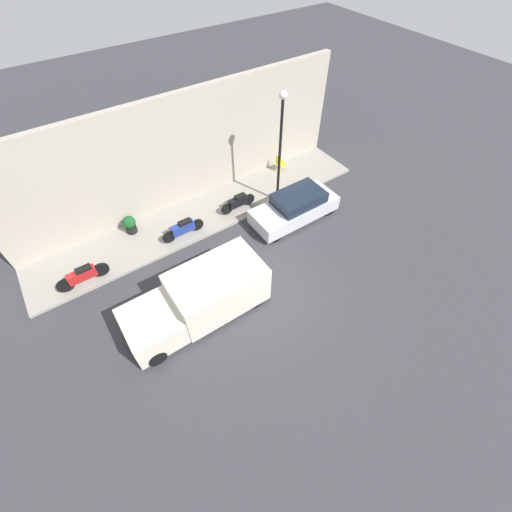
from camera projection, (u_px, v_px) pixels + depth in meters
ground_plane at (271, 290)px, 13.50m from camera, size 60.00×60.00×0.00m
sidewalk at (206, 214)px, 16.33m from camera, size 2.70×16.25×0.12m
building_facade at (183, 152)px, 15.20m from camera, size 0.30×16.25×5.23m
parked_car at (295, 207)px, 15.74m from camera, size 1.68×4.12×1.36m
delivery_van at (198, 299)px, 12.14m from camera, size 2.03×5.13×1.83m
motorcycle_black at (238, 202)px, 16.16m from camera, size 0.30×1.81×0.77m
motorcycle_red at (83, 275)px, 13.27m from camera, size 0.30×2.01×0.81m
motorcycle_blue at (183, 228)px, 14.98m from camera, size 0.30×1.95×0.81m
streetlamp at (281, 136)px, 14.32m from camera, size 0.34×0.34×5.30m
potted_plant at (130, 224)px, 15.12m from camera, size 0.56×0.56×0.86m
cafe_chair at (280, 163)px, 18.09m from camera, size 0.40×0.40×0.89m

